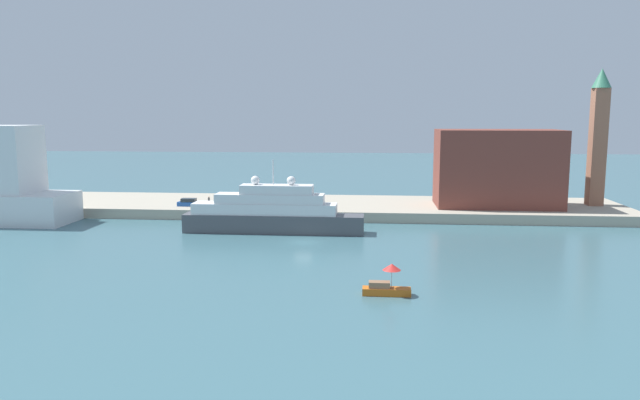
{
  "coord_description": "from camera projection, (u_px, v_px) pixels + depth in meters",
  "views": [
    {
      "loc": [
        9.93,
        -82.33,
        18.02
      ],
      "look_at": [
        1.85,
        6.0,
        5.24
      ],
      "focal_mm": 33.45,
      "sensor_mm": 36.0,
      "label": 1
    }
  ],
  "objects": [
    {
      "name": "work_barge",
      "position": [
        212.0,
        221.0,
        98.56
      ],
      "size": [
        5.42,
        1.56,
        0.9
      ],
      "primitive_type": "cube",
      "color": "silver",
      "rests_on": "ground"
    },
    {
      "name": "small_motorboat",
      "position": [
        387.0,
        284.0,
        59.79
      ],
      "size": [
        4.85,
        1.85,
        3.24
      ],
      "color": "#C66019",
      "rests_on": "ground"
    },
    {
      "name": "large_yacht",
      "position": [
        271.0,
        213.0,
        91.29
      ],
      "size": [
        27.65,
        4.06,
        11.22
      ],
      "color": "#4C4C51",
      "rests_on": "ground"
    },
    {
      "name": "quay_dock",
      "position": [
        320.0,
        207.0,
        111.03
      ],
      "size": [
        110.0,
        21.84,
        1.75
      ],
      "primitive_type": "cube",
      "color": "#ADA38E",
      "rests_on": "ground"
    },
    {
      "name": "harbor_building",
      "position": [
        497.0,
        168.0,
        105.75
      ],
      "size": [
        21.41,
        11.13,
        13.6
      ],
      "primitive_type": "cube",
      "color": "brown",
      "rests_on": "quay_dock"
    },
    {
      "name": "parked_car",
      "position": [
        190.0,
        203.0,
        106.67
      ],
      "size": [
        4.31,
        1.64,
        1.37
      ],
      "color": "#1E4C99",
      "rests_on": "quay_dock"
    },
    {
      "name": "person_figure",
      "position": [
        209.0,
        202.0,
        105.9
      ],
      "size": [
        0.36,
        0.36,
        1.84
      ],
      "color": "#4C4C4C",
      "rests_on": "quay_dock"
    },
    {
      "name": "ground",
      "position": [
        303.0,
        242.0,
        84.62
      ],
      "size": [
        400.0,
        400.0,
        0.0
      ],
      "primitive_type": "plane",
      "color": "#3D6670"
    },
    {
      "name": "bell_tower",
      "position": [
        598.0,
        133.0,
        105.89
      ],
      "size": [
        3.32,
        3.32,
        24.28
      ],
      "color": "#9E664C",
      "rests_on": "quay_dock"
    },
    {
      "name": "mooring_bollard",
      "position": [
        309.0,
        209.0,
        101.19
      ],
      "size": [
        0.43,
        0.43,
        0.68
      ],
      "primitive_type": "cylinder",
      "color": "black",
      "rests_on": "quay_dock"
    }
  ]
}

